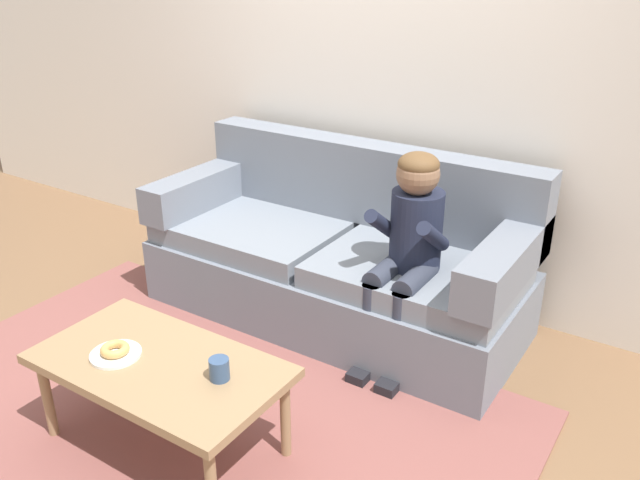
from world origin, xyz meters
name	(u,v)px	position (x,y,z in m)	size (l,w,h in m)	color
ground	(235,379)	(0.00, 0.00, 0.00)	(10.00, 10.00, 0.00)	brown
wall_back	(378,57)	(0.00, 1.40, 1.40)	(8.00, 0.10, 2.80)	silver
area_rug	(200,405)	(0.00, -0.25, 0.01)	(2.95, 1.78, 0.01)	brown
couch	(339,260)	(0.09, 0.85, 0.35)	(2.13, 0.90, 0.96)	slate
coffee_table	(159,370)	(0.06, -0.52, 0.39)	(1.06, 0.58, 0.43)	#937551
person_child	(409,241)	(0.61, 0.64, 0.67)	(0.34, 0.58, 1.10)	#1E2338
plate	(116,354)	(-0.11, -0.59, 0.44)	(0.21, 0.21, 0.01)	white
donut	(115,349)	(-0.11, -0.59, 0.47)	(0.12, 0.12, 0.04)	tan
mug	(219,369)	(0.35, -0.48, 0.48)	(0.08, 0.08, 0.09)	#334C72
toy_controller	(160,338)	(-0.56, 0.04, 0.03)	(0.23, 0.09, 0.05)	#339E56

